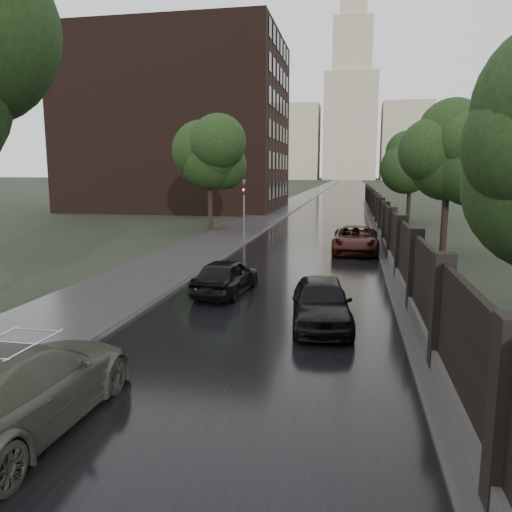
% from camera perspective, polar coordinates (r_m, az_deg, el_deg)
% --- Properties ---
extents(ground, '(800.00, 800.00, 0.00)m').
position_cam_1_polar(ground, '(8.27, -9.64, -23.24)').
color(ground, black).
rests_on(ground, ground).
extents(road, '(8.00, 420.00, 0.02)m').
position_cam_1_polar(road, '(196.55, 10.25, 8.11)').
color(road, black).
rests_on(road, ground).
extents(sidewalk_left, '(4.00, 420.00, 0.16)m').
position_cam_1_polar(sidewalk_left, '(196.71, 8.49, 8.18)').
color(sidewalk_left, '#2D2D2D').
rests_on(sidewalk_left, ground).
extents(verge_right, '(3.00, 420.00, 0.08)m').
position_cam_1_polar(verge_right, '(196.55, 11.87, 8.07)').
color(verge_right, '#2D2D2D').
rests_on(verge_right, ground).
extents(fence_right, '(0.45, 75.72, 2.70)m').
position_cam_1_polar(fence_right, '(38.70, 13.93, 4.16)').
color(fence_right, '#383533').
rests_on(fence_right, ground).
extents(tree_left_far, '(4.25, 4.25, 7.39)m').
position_cam_1_polar(tree_left_far, '(37.98, -5.32, 10.70)').
color(tree_left_far, black).
rests_on(tree_left_far, ground).
extents(tree_right_b, '(4.08, 4.08, 7.01)m').
position_cam_1_polar(tree_right_b, '(28.91, 21.09, 9.90)').
color(tree_right_b, black).
rests_on(tree_right_b, ground).
extents(tree_right_c, '(4.08, 4.08, 7.01)m').
position_cam_1_polar(tree_right_c, '(46.74, 17.24, 9.74)').
color(tree_right_c, black).
rests_on(tree_right_c, ground).
extents(traffic_light, '(0.16, 0.32, 4.00)m').
position_cam_1_polar(traffic_light, '(32.27, -1.38, 5.89)').
color(traffic_light, '#59595E').
rests_on(traffic_light, ground).
extents(brick_building, '(24.00, 18.00, 20.00)m').
position_cam_1_polar(brick_building, '(62.23, -8.71, 14.56)').
color(brick_building, black).
rests_on(brick_building, ground).
extents(stalinist_tower, '(92.00, 30.00, 159.00)m').
position_cam_1_polar(stalinist_tower, '(308.36, 10.76, 15.71)').
color(stalinist_tower, tan).
rests_on(stalinist_tower, ground).
extents(volga_sedan, '(2.22, 5.43, 1.58)m').
position_cam_1_polar(volga_sedan, '(9.77, -25.76, -13.53)').
color(volga_sedan, '#424739').
rests_on(volga_sedan, ground).
extents(hatchback_left, '(1.98, 4.09, 1.35)m').
position_cam_1_polar(hatchback_left, '(18.41, -3.46, -2.33)').
color(hatchback_left, black).
rests_on(hatchback_left, ground).
extents(car_right_near, '(2.12, 4.34, 1.42)m').
position_cam_1_polar(car_right_near, '(14.78, 7.46, -5.22)').
color(car_right_near, black).
rests_on(car_right_near, ground).
extents(car_right_far, '(2.52, 5.38, 1.49)m').
position_cam_1_polar(car_right_far, '(28.44, 11.31, 1.86)').
color(car_right_far, black).
rests_on(car_right_far, ground).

